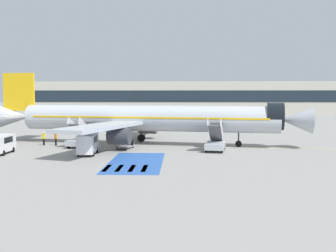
{
  "coord_description": "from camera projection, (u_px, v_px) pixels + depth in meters",
  "views": [
    {
      "loc": [
        3.43,
        -54.34,
        6.96
      ],
      "look_at": [
        1.84,
        -3.17,
        2.87
      ],
      "focal_mm": 42.0,
      "sensor_mm": 36.0,
      "label": 1
    }
  ],
  "objects": [
    {
      "name": "ground_crew_1",
      "position": [
        56.0,
        138.0,
        53.77
      ],
      "size": [
        0.48,
        0.43,
        1.87
      ],
      "rotation": [
        0.0,
        0.0,
        5.68
      ],
      "color": "black",
      "rests_on": "ground_plane"
    },
    {
      "name": "apron_leadline_yellow",
      "position": [
        148.0,
        144.0,
        55.02
      ],
      "size": [
        78.68,
        14.3,
        0.01
      ],
      "primitive_type": "cube",
      "rotation": [
        0.0,
        0.0,
        -1.75
      ],
      "color": "gold",
      "rests_on": "ground_plane"
    },
    {
      "name": "ground_crew_0",
      "position": [
        44.0,
        138.0,
        54.04
      ],
      "size": [
        0.48,
        0.34,
        1.84
      ],
      "rotation": [
        0.0,
        0.0,
        2.87
      ],
      "color": "black",
      "rests_on": "ground_plane"
    },
    {
      "name": "baggage_cart",
      "position": [
        125.0,
        147.0,
        50.71
      ],
      "size": [
        2.2,
        2.93,
        0.87
      ],
      "rotation": [
        0.0,
        0.0,
        5.98
      ],
      "color": "gray",
      "rests_on": "ground_plane"
    },
    {
      "name": "apron_walkway_bar_2",
      "position": [
        132.0,
        168.0,
        37.19
      ],
      "size": [
        0.44,
        3.6,
        0.01
      ],
      "primitive_type": "cube",
      "color": "silver",
      "rests_on": "ground_plane"
    },
    {
      "name": "service_van_0",
      "position": [
        88.0,
        142.0,
        45.67
      ],
      "size": [
        2.22,
        5.19,
        2.38
      ],
      "rotation": [
        0.0,
        0.0,
        0.08
      ],
      "color": "silver",
      "rests_on": "ground_plane"
    },
    {
      "name": "boarding_stairs_forward",
      "position": [
        215.0,
        143.0,
        48.67
      ],
      "size": [
        3.01,
        5.49,
        4.18
      ],
      "rotation": [
        0.0,
        0.0,
        -0.18
      ],
      "color": "#ADB2BA",
      "rests_on": "ground_plane"
    },
    {
      "name": "apron_walkway_bar_3",
      "position": [
        144.0,
        168.0,
        37.15
      ],
      "size": [
        0.44,
        3.6,
        0.01
      ],
      "primitive_type": "cube",
      "color": "silver",
      "rests_on": "ground_plane"
    },
    {
      "name": "fuel_tanker",
      "position": [
        123.0,
        122.0,
        75.88
      ],
      "size": [
        9.49,
        3.55,
        3.33
      ],
      "rotation": [
        0.0,
        0.0,
        1.69
      ],
      "color": "#38383D",
      "rests_on": "ground_plane"
    },
    {
      "name": "apron_walkway_bar_1",
      "position": [
        119.0,
        168.0,
        37.23
      ],
      "size": [
        0.44,
        3.6,
        0.01
      ],
      "primitive_type": "cube",
      "color": "silver",
      "rests_on": "ground_plane"
    },
    {
      "name": "ground_plane",
      "position": [
        156.0,
        145.0,
        54.8
      ],
      "size": [
        600.0,
        600.0,
        0.0
      ],
      "primitive_type": "plane",
      "color": "gray"
    },
    {
      "name": "terminal_building",
      "position": [
        176.0,
        98.0,
        143.5
      ],
      "size": [
        117.45,
        12.1,
        11.65
      ],
      "color": "#B2AD9E",
      "rests_on": "ground_plane"
    },
    {
      "name": "boarding_stairs_aft",
      "position": [
        81.0,
        139.0,
        52.38
      ],
      "size": [
        3.01,
        5.49,
        4.08
      ],
      "rotation": [
        0.0,
        0.0,
        -0.18
      ],
      "color": "#ADB2BA",
      "rests_on": "ground_plane"
    },
    {
      "name": "service_van_1",
      "position": [
        0.0,
        143.0,
        46.04
      ],
      "size": [
        2.05,
        4.49,
        2.21
      ],
      "rotation": [
        0.0,
        0.0,
        0.02
      ],
      "color": "silver",
      "rests_on": "ground_plane"
    },
    {
      "name": "apron_stand_patch_blue",
      "position": [
        136.0,
        162.0,
        40.44
      ],
      "size": [
        5.5,
        12.9,
        0.01
      ],
      "primitive_type": "cube",
      "color": "#2856A8",
      "rests_on": "ground_plane"
    },
    {
      "name": "airliner",
      "position": [
        143.0,
        118.0,
        54.86
      ],
      "size": [
        45.09,
        32.86,
        10.16
      ],
      "rotation": [
        0.0,
        0.0,
        -1.75
      ],
      "color": "#B7BCC4",
      "rests_on": "ground_plane"
    },
    {
      "name": "apron_walkway_bar_0",
      "position": [
        107.0,
        168.0,
        37.26
      ],
      "size": [
        0.44,
        3.6,
        0.01
      ],
      "primitive_type": "cube",
      "color": "silver",
      "rests_on": "ground_plane"
    }
  ]
}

